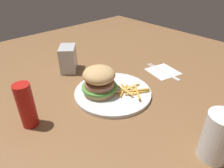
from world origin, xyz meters
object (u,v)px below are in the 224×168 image
at_px(drink_glass, 218,139).
at_px(napkin_dispenser, 68,59).
at_px(sandwich, 99,80).
at_px(plate, 112,93).
at_px(ketchup_bottle, 26,106).
at_px(napkin, 163,71).
at_px(fries_pile, 131,90).
at_px(fork, 163,71).

height_order(drink_glass, napkin_dispenser, drink_glass).
xyz_separation_m(sandwich, napkin_dispenser, (-0.02, -0.23, -0.01)).
xyz_separation_m(plate, ketchup_bottle, (0.26, -0.04, 0.06)).
distance_m(drink_glass, ketchup_bottle, 0.47).
relative_size(napkin, napkin_dispenser, 1.08).
bearing_deg(napkin_dispenser, sandwich, 33.46).
bearing_deg(plate, napkin, 176.11).
bearing_deg(drink_glass, sandwich, -83.80).
height_order(drink_glass, ketchup_bottle, ketchup_bottle).
relative_size(drink_glass, ketchup_bottle, 0.93).
bearing_deg(sandwich, ketchup_bottle, -4.68).
bearing_deg(sandwich, napkin_dispenser, -95.65).
bearing_deg(sandwich, fries_pile, 138.75).
bearing_deg(fork, drink_glass, 51.44).
distance_m(sandwich, ketchup_bottle, 0.23).
height_order(sandwich, napkin, sandwich).
height_order(fries_pile, drink_glass, drink_glass).
relative_size(fries_pile, napkin, 1.02).
xyz_separation_m(sandwich, napkin, (-0.30, 0.04, -0.06)).
relative_size(sandwich, ketchup_bottle, 0.90).
height_order(fries_pile, ketchup_bottle, ketchup_bottle).
height_order(plate, drink_glass, drink_glass).
relative_size(napkin, drink_glass, 0.91).
xyz_separation_m(plate, fries_pile, (-0.05, 0.04, 0.01)).
xyz_separation_m(fries_pile, napkin_dispenser, (0.06, -0.29, 0.03)).
relative_size(fork, drink_glass, 1.44).
bearing_deg(fork, napkin, 80.91).
bearing_deg(napkin_dispenser, drink_glass, 40.81).
xyz_separation_m(plate, sandwich, (0.03, -0.03, 0.05)).
distance_m(sandwich, fries_pile, 0.11).
bearing_deg(fork, napkin_dispenser, -43.96).
height_order(fork, napkin_dispenser, napkin_dispenser).
bearing_deg(plate, ketchup_bottle, -9.51).
distance_m(fork, napkin_dispenser, 0.39).
height_order(fries_pile, napkin_dispenser, napkin_dispenser).
distance_m(plate, ketchup_bottle, 0.27).
bearing_deg(ketchup_bottle, sandwich, 175.32).
relative_size(plate, sandwich, 2.23).
distance_m(fries_pile, drink_glass, 0.30).
distance_m(plate, napkin, 0.27).
bearing_deg(napkin_dispenser, napkin, 84.95).
relative_size(plate, fork, 1.50).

